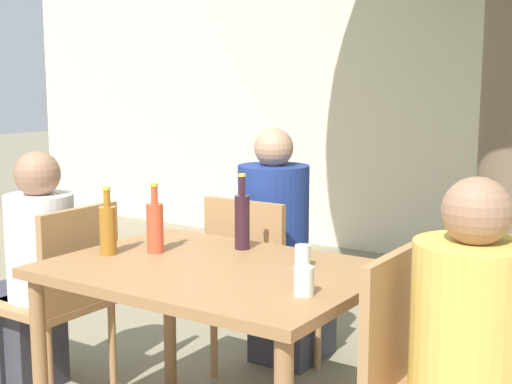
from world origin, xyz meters
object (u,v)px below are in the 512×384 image
at_px(wine_bottle_2, 242,220).
at_px(drinking_glass_0, 303,256).
at_px(patio_chair_0, 64,291).
at_px(person_seated_0, 29,285).
at_px(drinking_glass_1, 304,281).
at_px(patio_chair_1, 423,376).
at_px(person_seated_2, 282,260).
at_px(patio_chair_2, 257,277).
at_px(soda_bottle_1, 155,226).
at_px(dining_table_front, 213,289).
at_px(amber_bottle_0, 108,228).

distance_m(wine_bottle_2, drinking_glass_0, 0.38).
height_order(patio_chair_0, person_seated_0, person_seated_0).
relative_size(person_seated_0, drinking_glass_1, 11.82).
relative_size(patio_chair_1, person_seated_2, 0.74).
xyz_separation_m(patio_chair_0, drinking_glass_0, (1.14, 0.19, 0.28)).
xyz_separation_m(patio_chair_2, drinking_glass_1, (0.73, -0.81, 0.29)).
distance_m(drinking_glass_0, drinking_glass_1, 0.37).
bearing_deg(soda_bottle_1, dining_table_front, -7.66).
relative_size(drinking_glass_0, drinking_glass_1, 0.87).
distance_m(patio_chair_0, wine_bottle_2, 0.92).
bearing_deg(drinking_glass_1, person_seated_0, 175.30).
distance_m(patio_chair_2, drinking_glass_0, 0.78).
relative_size(person_seated_0, soda_bottle_1, 3.98).
xyz_separation_m(patio_chair_1, amber_bottle_0, (-1.32, -0.09, 0.35)).
height_order(patio_chair_1, amber_bottle_0, amber_bottle_0).
bearing_deg(drinking_glass_0, amber_bottle_0, -160.12).
distance_m(soda_bottle_1, wine_bottle_2, 0.37).
relative_size(dining_table_front, patio_chair_2, 1.35).
height_order(dining_table_front, soda_bottle_1, soda_bottle_1).
bearing_deg(person_seated_0, drinking_glass_1, 85.30).
distance_m(patio_chair_0, amber_bottle_0, 0.53).
xyz_separation_m(patio_chair_1, person_seated_2, (-1.10, 0.91, 0.03)).
bearing_deg(drinking_glass_0, person_seated_2, 126.59).
bearing_deg(wine_bottle_2, patio_chair_0, -159.33).
bearing_deg(person_seated_0, drinking_glass_0, 97.71).
bearing_deg(person_seated_0, patio_chair_0, 90.00).
bearing_deg(amber_bottle_0, person_seated_2, 77.44).
height_order(dining_table_front, amber_bottle_0, amber_bottle_0).
height_order(patio_chair_2, amber_bottle_0, amber_bottle_0).
height_order(patio_chair_2, drinking_glass_0, patio_chair_2).
xyz_separation_m(amber_bottle_0, drinking_glass_1, (0.95, -0.04, -0.06)).
distance_m(person_seated_2, amber_bottle_0, 1.07).
xyz_separation_m(wine_bottle_2, drinking_glass_0, (0.36, -0.11, -0.08)).
height_order(patio_chair_1, wine_bottle_2, wine_bottle_2).
bearing_deg(drinking_glass_0, dining_table_front, -147.07).
bearing_deg(patio_chair_1, amber_bottle_0, 93.77).
bearing_deg(drinking_glass_1, patio_chair_1, 19.05).
bearing_deg(dining_table_front, drinking_glass_1, -15.14).
xyz_separation_m(patio_chair_0, patio_chair_1, (1.71, 0.00, 0.00)).
relative_size(amber_bottle_0, drinking_glass_1, 2.86).
bearing_deg(amber_bottle_0, drinking_glass_0, 19.88).
xyz_separation_m(patio_chair_1, wine_bottle_2, (-0.92, 0.30, 0.37)).
bearing_deg(soda_bottle_1, drinking_glass_0, 12.96).
bearing_deg(patio_chair_0, soda_bottle_1, 94.89).
relative_size(person_seated_2, soda_bottle_1, 4.28).
distance_m(patio_chair_0, drinking_glass_0, 1.19).
distance_m(patio_chair_1, person_seated_0, 1.95).
bearing_deg(person_seated_2, person_seated_0, 47.10).
relative_size(soda_bottle_1, drinking_glass_0, 3.42).
distance_m(patio_chair_2, person_seated_2, 0.23).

